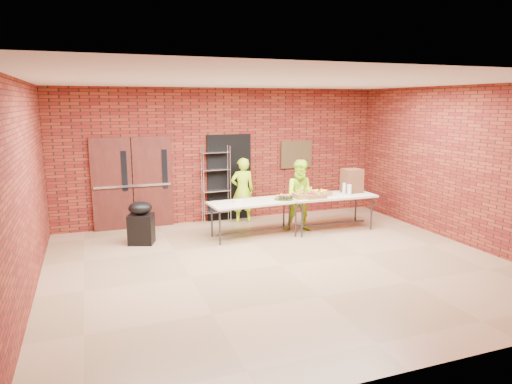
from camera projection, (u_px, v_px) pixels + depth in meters
room at (282, 177)px, 7.83m from camera, size 8.08×7.08×3.28m
double_doors at (133, 183)px, 10.36m from camera, size 1.78×0.12×2.10m
dark_doorway at (229, 178)px, 11.16m from camera, size 1.10×0.06×2.10m
bronze_plaque at (296, 154)px, 11.66m from camera, size 0.85×0.04×0.70m
wire_rack at (216, 184)px, 10.93m from camera, size 0.69×0.26×1.85m
table_left at (254, 204)px, 9.73m from camera, size 1.95×0.92×0.78m
table_right at (331, 198)px, 10.28m from camera, size 1.99×0.88×0.81m
basket_bananas at (304, 195)px, 9.93m from camera, size 0.43×0.34×0.13m
basket_oranges at (321, 193)px, 10.21m from camera, size 0.40×0.31×0.12m
basket_apples at (315, 196)px, 9.92m from camera, size 0.42×0.33×0.13m
muffin_tray at (284, 197)px, 9.91m from camera, size 0.43×0.43×0.11m
napkin_box at (238, 201)px, 9.60m from camera, size 0.17×0.12×0.06m
coffee_dispenser at (352, 181)px, 10.52m from camera, size 0.41×0.37×0.54m
cup_stack_front at (350, 190)px, 10.22m from camera, size 0.08×0.08×0.24m
cup_stack_mid at (349, 190)px, 10.26m from camera, size 0.08×0.08×0.23m
cup_stack_back at (344, 188)px, 10.42m from camera, size 0.08×0.08×0.24m
covered_grill at (141, 223)px, 9.30m from camera, size 0.59×0.55×0.89m
volunteer_woman at (243, 190)px, 10.94m from camera, size 0.60×0.43×1.57m
volunteer_man at (302, 196)px, 10.20m from camera, size 0.95×0.85×1.61m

